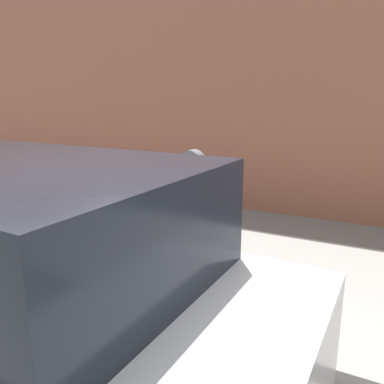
{
  "coord_description": "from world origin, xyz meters",
  "views": [
    {
      "loc": [
        1.32,
        -1.87,
        2.1
      ],
      "look_at": [
        -0.15,
        1.01,
        1.33
      ],
      "focal_mm": 35.0,
      "sensor_mm": 36.0,
      "label": 1
    }
  ],
  "objects": [
    {
      "name": "building_facade",
      "position": [
        0.0,
        5.25,
        2.61
      ],
      "size": [
        24.0,
        0.3,
        5.21
      ],
      "color": "#935642",
      "rests_on": "ground_plane"
    },
    {
      "name": "parking_meter",
      "position": [
        -0.15,
        1.01,
        1.24
      ],
      "size": [
        0.21,
        0.15,
        1.58
      ],
      "color": "gray",
      "rests_on": "sidewalk"
    },
    {
      "name": "sidewalk",
      "position": [
        0.0,
        2.2,
        0.06
      ],
      "size": [
        24.0,
        2.8,
        0.13
      ],
      "color": "#9E9B96",
      "rests_on": "ground_plane"
    }
  ]
}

